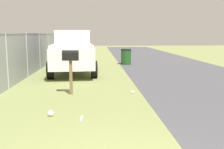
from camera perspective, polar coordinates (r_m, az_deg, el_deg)
mailbox at (r=8.30m, az=-9.06°, el=3.34°), size 0.25×0.52×1.41m
pickup_truck at (r=13.32m, az=-8.60°, el=5.30°), size 5.62×2.47×2.09m
trash_bin at (r=16.45m, az=3.09°, el=3.92°), size 0.66×0.66×0.98m
fence_section at (r=12.16m, az=-18.16°, el=4.38°), size 15.55×0.07×1.96m
litter_bottle_by_mailbox at (r=5.97m, az=-6.70°, el=-9.52°), size 0.22×0.08×0.07m
litter_bag_midfield_a at (r=6.34m, az=-13.28°, el=-8.28°), size 0.14×0.14×0.14m
litter_cup_far_scatter at (r=8.53m, az=4.54°, el=-3.84°), size 0.10×0.11×0.08m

